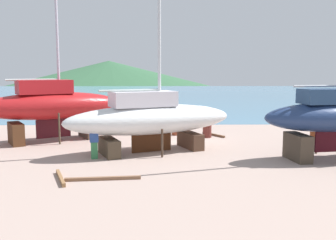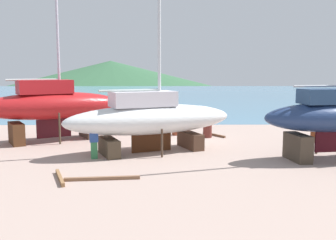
{
  "view_description": "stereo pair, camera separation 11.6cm",
  "coord_description": "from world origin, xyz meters",
  "px_view_note": "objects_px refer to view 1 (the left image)",
  "views": [
    {
      "loc": [
        -1.6,
        -22.9,
        4.53
      ],
      "look_at": [
        -1.24,
        -1.75,
        1.74
      ],
      "focal_mm": 39.64,
      "sensor_mm": 36.0,
      "label": 1
    },
    {
      "loc": [
        -1.49,
        -22.9,
        4.53
      ],
      "look_at": [
        -1.24,
        -1.75,
        1.74
      ],
      "focal_mm": 39.64,
      "sensor_mm": 36.0,
      "label": 2
    }
  ],
  "objects_px": {
    "sailboat_far_slipway": "(151,118)",
    "barrel_ochre": "(176,129)",
    "barrel_blue_faded": "(315,136)",
    "barrel_tar_black": "(324,132)",
    "barrel_rust_near": "(207,131)",
    "sailboat_small_center": "(52,105)",
    "sailboat_mid_port": "(332,118)",
    "worker": "(94,142)"
  },
  "relations": [
    {
      "from": "barrel_blue_faded",
      "to": "barrel_tar_black",
      "type": "relative_size",
      "value": 0.88
    },
    {
      "from": "worker",
      "to": "barrel_rust_near",
      "type": "xyz_separation_m",
      "value": [
        6.63,
        6.19,
        -0.45
      ]
    },
    {
      "from": "sailboat_small_center",
      "to": "sailboat_mid_port",
      "type": "height_order",
      "value": "sailboat_small_center"
    },
    {
      "from": "sailboat_small_center",
      "to": "barrel_blue_faded",
      "type": "height_order",
      "value": "sailboat_small_center"
    },
    {
      "from": "barrel_rust_near",
      "to": "sailboat_far_slipway",
      "type": "bearing_deg",
      "value": -129.89
    },
    {
      "from": "worker",
      "to": "barrel_blue_faded",
      "type": "bearing_deg",
      "value": -85.61
    },
    {
      "from": "sailboat_small_center",
      "to": "worker",
      "type": "relative_size",
      "value": 9.38
    },
    {
      "from": "barrel_rust_near",
      "to": "barrel_tar_black",
      "type": "bearing_deg",
      "value": -4.05
    },
    {
      "from": "sailboat_mid_port",
      "to": "barrel_tar_black",
      "type": "bearing_deg",
      "value": 60.4
    },
    {
      "from": "barrel_blue_faded",
      "to": "barrel_tar_black",
      "type": "bearing_deg",
      "value": 46.03
    },
    {
      "from": "sailboat_mid_port",
      "to": "barrel_rust_near",
      "type": "distance_m",
      "value": 8.69
    },
    {
      "from": "sailboat_far_slipway",
      "to": "worker",
      "type": "height_order",
      "value": "sailboat_far_slipway"
    },
    {
      "from": "sailboat_small_center",
      "to": "sailboat_far_slipway",
      "type": "height_order",
      "value": "sailboat_small_center"
    },
    {
      "from": "sailboat_far_slipway",
      "to": "worker",
      "type": "relative_size",
      "value": 8.9
    },
    {
      "from": "sailboat_small_center",
      "to": "barrel_blue_faded",
      "type": "bearing_deg",
      "value": -32.92
    },
    {
      "from": "sailboat_small_center",
      "to": "barrel_rust_near",
      "type": "height_order",
      "value": "sailboat_small_center"
    },
    {
      "from": "sailboat_mid_port",
      "to": "sailboat_far_slipway",
      "type": "bearing_deg",
      "value": 160.12
    },
    {
      "from": "sailboat_far_slipway",
      "to": "barrel_ochre",
      "type": "relative_size",
      "value": 16.96
    },
    {
      "from": "sailboat_mid_port",
      "to": "sailboat_far_slipway",
      "type": "xyz_separation_m",
      "value": [
        -9.34,
        1.94,
        -0.23
      ]
    },
    {
      "from": "worker",
      "to": "barrel_rust_near",
      "type": "height_order",
      "value": "worker"
    },
    {
      "from": "barrel_ochre",
      "to": "sailboat_far_slipway",
      "type": "bearing_deg",
      "value": -106.64
    },
    {
      "from": "barrel_tar_black",
      "to": "barrel_rust_near",
      "type": "bearing_deg",
      "value": 175.95
    },
    {
      "from": "barrel_blue_faded",
      "to": "sailboat_mid_port",
      "type": "bearing_deg",
      "value": -104.19
    },
    {
      "from": "sailboat_far_slipway",
      "to": "barrel_tar_black",
      "type": "height_order",
      "value": "sailboat_far_slipway"
    },
    {
      "from": "barrel_blue_faded",
      "to": "barrel_ochre",
      "type": "relative_size",
      "value": 0.85
    },
    {
      "from": "sailboat_small_center",
      "to": "barrel_tar_black",
      "type": "bearing_deg",
      "value": -29.13
    },
    {
      "from": "barrel_rust_near",
      "to": "sailboat_small_center",
      "type": "bearing_deg",
      "value": -174.03
    },
    {
      "from": "sailboat_mid_port",
      "to": "worker",
      "type": "height_order",
      "value": "sailboat_mid_port"
    },
    {
      "from": "sailboat_far_slipway",
      "to": "barrel_rust_near",
      "type": "relative_size",
      "value": 17.72
    },
    {
      "from": "barrel_tar_black",
      "to": "sailboat_far_slipway",
      "type": "bearing_deg",
      "value": -161.4
    },
    {
      "from": "worker",
      "to": "sailboat_mid_port",
      "type": "bearing_deg",
      "value": -105.13
    },
    {
      "from": "sailboat_small_center",
      "to": "barrel_ochre",
      "type": "height_order",
      "value": "sailboat_small_center"
    },
    {
      "from": "sailboat_small_center",
      "to": "barrel_ochre",
      "type": "distance_m",
      "value": 8.63
    },
    {
      "from": "barrel_blue_faded",
      "to": "barrel_tar_black",
      "type": "xyz_separation_m",
      "value": [
        1.12,
        1.16,
        0.05
      ]
    },
    {
      "from": "sailboat_far_slipway",
      "to": "barrel_blue_faded",
      "type": "relative_size",
      "value": 19.88
    },
    {
      "from": "barrel_rust_near",
      "to": "barrel_tar_black",
      "type": "xyz_separation_m",
      "value": [
        7.9,
        -0.56,
        0.01
      ]
    },
    {
      "from": "sailboat_small_center",
      "to": "barrel_rust_near",
      "type": "distance_m",
      "value": 10.47
    },
    {
      "from": "barrel_blue_faded",
      "to": "barrel_tar_black",
      "type": "distance_m",
      "value": 1.61
    },
    {
      "from": "sailboat_far_slipway",
      "to": "barrel_ochre",
      "type": "xyz_separation_m",
      "value": [
        1.65,
        5.52,
        -1.48
      ]
    },
    {
      "from": "sailboat_far_slipway",
      "to": "barrel_ochre",
      "type": "distance_m",
      "value": 5.94
    },
    {
      "from": "sailboat_small_center",
      "to": "worker",
      "type": "bearing_deg",
      "value": -85.57
    },
    {
      "from": "barrel_rust_near",
      "to": "barrel_tar_black",
      "type": "relative_size",
      "value": 0.99
    }
  ]
}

